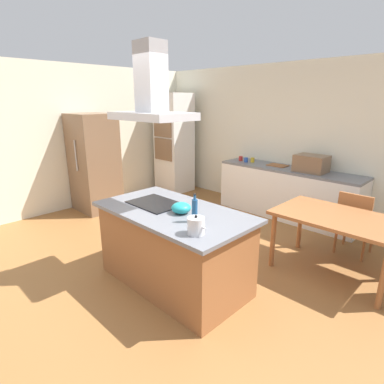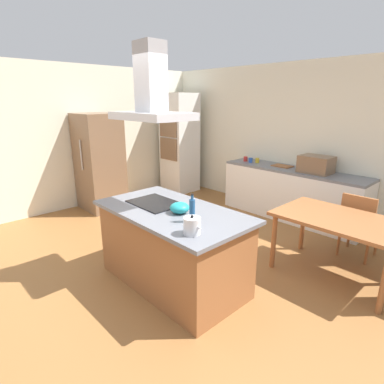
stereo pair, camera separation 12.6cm
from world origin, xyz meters
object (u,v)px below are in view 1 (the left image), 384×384
mixing_bowl (181,208)px  cutting_board (278,165)px  coffee_mug_yellow (252,160)px  cooktop (155,203)px  range_hood (152,95)px  countertop_microwave (311,163)px  chair_facing_back_wall (355,220)px  coffee_mug_blue (246,160)px  refrigerator (94,163)px  tea_kettle (196,226)px  coffee_mug_red (241,159)px  olive_oil_bottle (195,210)px  dining_table (338,222)px  wall_oven_stack (174,143)px

mixing_bowl → cutting_board: mixing_bowl is taller
coffee_mug_yellow → cooktop: bearing=-77.9°
range_hood → mixing_bowl: bearing=-0.4°
countertop_microwave → cutting_board: bearing=175.5°
cooktop → chair_facing_back_wall: cooktop is taller
mixing_bowl → coffee_mug_blue: (-1.15, 2.82, -0.01)m
refrigerator → tea_kettle: bearing=-15.0°
coffee_mug_red → cutting_board: coffee_mug_red is taller
olive_oil_bottle → coffee_mug_yellow: bearing=114.1°
coffee_mug_blue → coffee_mug_yellow: size_ratio=1.00×
cooktop → coffee_mug_red: 2.99m
olive_oil_bottle → dining_table: (0.82, 1.59, -0.36)m
coffee_mug_red → refrigerator: 2.82m
tea_kettle → coffee_mug_yellow: tea_kettle is taller
coffee_mug_blue → wall_oven_stack: wall_oven_stack is taller
range_hood → coffee_mug_blue: bearing=104.3°
cooktop → olive_oil_bottle: (0.71, -0.08, 0.12)m
countertop_microwave → coffee_mug_yellow: 1.16m
cooktop → refrigerator: size_ratio=0.33×
countertop_microwave → coffee_mug_yellow: countertop_microwave is taller
olive_oil_bottle → mixing_bowl: (-0.27, 0.07, -0.06)m
olive_oil_bottle → countertop_microwave: bearing=93.3°
countertop_microwave → chair_facing_back_wall: 1.32m
cutting_board → coffee_mug_blue: bearing=-169.2°
olive_oil_bottle → mixing_bowl: olive_oil_bottle is taller
mixing_bowl → coffee_mug_red: (-1.31, 2.86, -0.01)m
countertop_microwave → dining_table: size_ratio=0.36×
coffee_mug_red → cutting_board: 0.78m
coffee_mug_blue → wall_oven_stack: 1.89m
olive_oil_bottle → mixing_bowl: 0.29m
tea_kettle → countertop_microwave: size_ratio=0.42×
coffee_mug_yellow → refrigerator: (-2.06, -2.20, -0.03)m
refrigerator → coffee_mug_red: bearing=50.2°
coffee_mug_blue → chair_facing_back_wall: (2.24, -0.63, -0.44)m
coffee_mug_blue → chair_facing_back_wall: coffee_mug_blue is taller
mixing_bowl → refrigerator: bearing=167.5°
olive_oil_bottle → coffee_mug_red: size_ratio=3.20×
coffee_mug_blue → refrigerator: bearing=-132.7°
dining_table → chair_facing_back_wall: size_ratio=1.57×
coffee_mug_yellow → cutting_board: bearing=4.7°
tea_kettle → wall_oven_stack: bearing=140.3°
coffee_mug_red → wall_oven_stack: 1.74m
mixing_bowl → wall_oven_stack: size_ratio=0.10×
olive_oil_bottle → cutting_board: size_ratio=0.85×
coffee_mug_red → coffee_mug_yellow: bearing=7.4°
cutting_board → tea_kettle: bearing=-72.3°
wall_oven_stack → cutting_board: bearing=6.5°
countertop_microwave → refrigerator: refrigerator is taller
coffee_mug_blue → countertop_microwave: bearing=3.1°
wall_oven_stack → range_hood: (2.60, -2.65, 1.00)m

